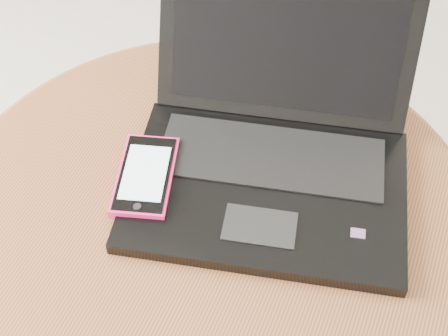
% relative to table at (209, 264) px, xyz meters
% --- Properties ---
extents(table, '(0.68, 0.68, 0.54)m').
position_rel_table_xyz_m(table, '(0.00, 0.00, 0.00)').
color(table, brown).
rests_on(table, ground).
extents(laptop, '(0.40, 0.39, 0.20)m').
position_rel_table_xyz_m(laptop, '(0.04, 0.10, 0.15)').
color(laptop, black).
rests_on(laptop, table).
extents(phone_black, '(0.10, 0.14, 0.01)m').
position_rel_table_xyz_m(phone_black, '(-0.07, 0.04, 0.12)').
color(phone_black, black).
rests_on(phone_black, table).
extents(phone_pink, '(0.10, 0.14, 0.02)m').
position_rel_table_xyz_m(phone_pink, '(-0.09, 0.01, 0.13)').
color(phone_pink, '#FF2572').
rests_on(phone_pink, phone_black).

